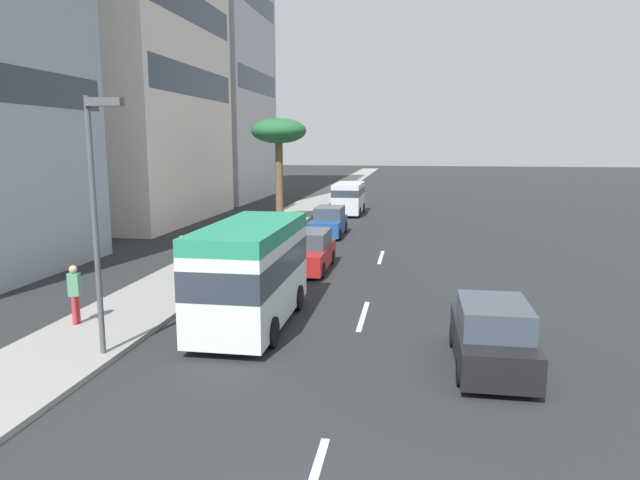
# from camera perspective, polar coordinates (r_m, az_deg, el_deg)

# --- Properties ---
(ground_plane) EXTENTS (198.00, 198.00, 0.00)m
(ground_plane) POSITION_cam_1_polar(r_m,az_deg,el_deg) (37.47, 6.94, 1.19)
(ground_plane) COLOR #26282B
(sidewalk_right) EXTENTS (162.00, 3.20, 0.15)m
(sidewalk_right) POSITION_cam_1_polar(r_m,az_deg,el_deg) (38.49, -4.22, 1.57)
(sidewalk_right) COLOR gray
(sidewalk_right) RESTS_ON ground_plane
(lane_stripe_mid) EXTENTS (3.20, 0.16, 0.01)m
(lane_stripe_mid) POSITION_cam_1_polar(r_m,az_deg,el_deg) (18.60, 4.30, -7.48)
(lane_stripe_mid) COLOR silver
(lane_stripe_mid) RESTS_ON ground_plane
(lane_stripe_far) EXTENTS (3.20, 0.16, 0.01)m
(lane_stripe_far) POSITION_cam_1_polar(r_m,az_deg,el_deg) (27.90, 6.06, -1.70)
(lane_stripe_far) COLOR silver
(lane_stripe_far) RESTS_ON ground_plane
(van_lead) EXTENTS (5.18, 2.15, 2.38)m
(van_lead) POSITION_cam_1_polar(r_m,az_deg,el_deg) (44.18, 2.86, 4.32)
(van_lead) COLOR silver
(van_lead) RESTS_ON ground_plane
(car_second) EXTENTS (4.15, 1.82, 1.69)m
(car_second) POSITION_cam_1_polar(r_m,az_deg,el_deg) (14.90, 16.66, -9.10)
(car_second) COLOR black
(car_second) RESTS_ON ground_plane
(car_third) EXTENTS (4.43, 1.79, 1.70)m
(car_third) POSITION_cam_1_polar(r_m,az_deg,el_deg) (34.11, 0.91, 1.78)
(car_third) COLOR #1E478C
(car_third) RESTS_ON ground_plane
(car_fourth) EXTENTS (4.49, 1.94, 1.69)m
(car_fourth) POSITION_cam_1_polar(r_m,az_deg,el_deg) (24.96, -1.23, -1.15)
(car_fourth) COLOR #A51E1E
(car_fourth) RESTS_ON ground_plane
(minibus_fifth) EXTENTS (6.09, 2.35, 3.11)m
(minibus_fifth) POSITION_cam_1_polar(r_m,az_deg,el_deg) (17.36, -6.81, -2.99)
(minibus_fifth) COLOR silver
(minibus_fifth) RESTS_ON ground_plane
(pedestrian_near_lamp) EXTENTS (0.37, 0.30, 1.69)m
(pedestrian_near_lamp) POSITION_cam_1_polar(r_m,az_deg,el_deg) (23.52, -13.48, -1.38)
(pedestrian_near_lamp) COLOR red
(pedestrian_near_lamp) RESTS_ON sidewalk_right
(pedestrian_mid_block) EXTENTS (0.30, 0.35, 1.78)m
(pedestrian_mid_block) POSITION_cam_1_polar(r_m,az_deg,el_deg) (18.49, -23.11, -4.71)
(pedestrian_mid_block) COLOR red
(pedestrian_mid_block) RESTS_ON sidewalk_right
(pedestrian_by_tree) EXTENTS (0.39, 0.36, 1.67)m
(pedestrian_by_tree) POSITION_cam_1_polar(r_m,az_deg,el_deg) (25.73, -10.25, -0.36)
(pedestrian_by_tree) COLOR gold
(pedestrian_by_tree) RESTS_ON sidewalk_right
(palm_tree) EXTENTS (3.60, 3.60, 6.86)m
(palm_tree) POSITION_cam_1_polar(r_m,az_deg,el_deg) (38.23, -4.10, 10.43)
(palm_tree) COLOR brown
(palm_tree) RESTS_ON sidewalk_right
(street_lamp) EXTENTS (0.24, 0.97, 6.42)m
(street_lamp) POSITION_cam_1_polar(r_m,az_deg,el_deg) (15.12, -21.16, 3.94)
(street_lamp) COLOR #4C4C51
(street_lamp) RESTS_ON sidewalk_right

